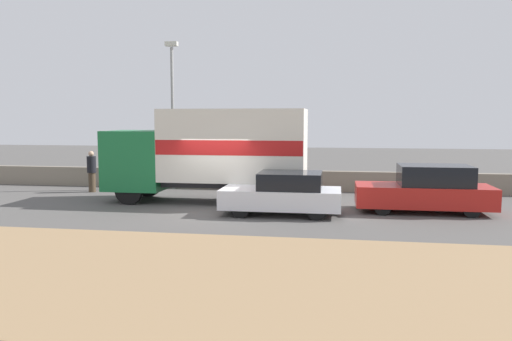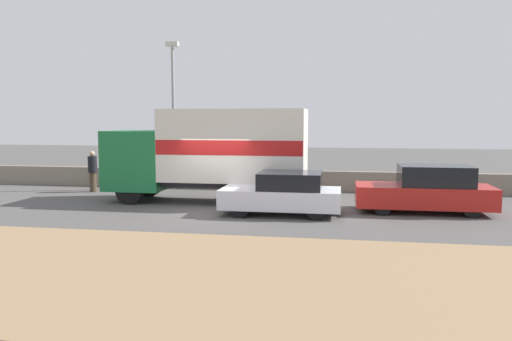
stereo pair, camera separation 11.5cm
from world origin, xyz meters
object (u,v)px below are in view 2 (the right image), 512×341
(box_truck, at_px, (213,151))
(car_sedan_second, at_px, (427,190))
(street_lamp, at_px, (173,104))
(car_hatchback, at_px, (283,194))
(pedestrian, at_px, (93,171))

(box_truck, bearing_deg, car_sedan_second, 173.84)
(street_lamp, height_order, car_sedan_second, street_lamp)
(car_hatchback, height_order, car_sedan_second, car_sedan_second)
(car_hatchback, xyz_separation_m, pedestrian, (-8.91, 3.87, 0.23))
(street_lamp, xyz_separation_m, pedestrian, (-3.23, -1.59, -2.94))
(street_lamp, height_order, pedestrian, street_lamp)
(car_hatchback, relative_size, car_sedan_second, 0.88)
(street_lamp, bearing_deg, car_sedan_second, -22.05)
(street_lamp, xyz_separation_m, box_truck, (2.73, -3.41, -1.89))
(street_lamp, distance_m, car_sedan_second, 11.75)
(pedestrian, bearing_deg, car_sedan_second, -10.97)
(street_lamp, xyz_separation_m, car_hatchback, (5.68, -5.46, -3.17))
(box_truck, xyz_separation_m, car_hatchback, (2.96, -2.05, -1.28))
(box_truck, distance_m, pedestrian, 6.31)
(car_sedan_second, height_order, pedestrian, pedestrian)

